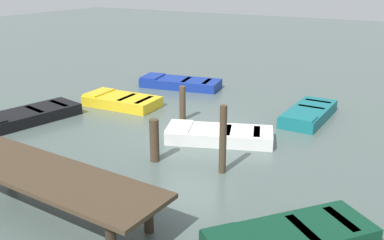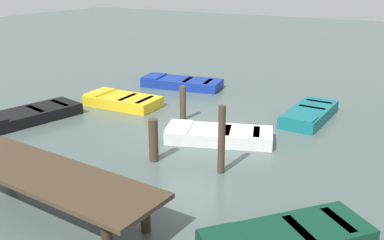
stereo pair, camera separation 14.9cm
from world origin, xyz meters
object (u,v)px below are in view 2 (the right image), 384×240
(rowboat_white, at_px, (218,135))
(mooring_piling_mid_left, at_px, (183,103))
(rowboat_yellow, at_px, (123,101))
(mooring_piling_far_left, at_px, (153,140))
(rowboat_black, at_px, (28,115))
(rowboat_blue, at_px, (181,83))
(rowboat_dark_green, at_px, (286,239))
(mooring_piling_far_right, at_px, (222,140))
(rowboat_teal, at_px, (309,114))
(dock_segment, at_px, (47,177))

(rowboat_white, height_order, mooring_piling_mid_left, mooring_piling_mid_left)
(rowboat_yellow, distance_m, mooring_piling_far_left, 5.62)
(rowboat_yellow, height_order, mooring_piling_mid_left, mooring_piling_mid_left)
(rowboat_yellow, height_order, rowboat_black, same)
(rowboat_blue, xyz_separation_m, mooring_piling_far_left, (-3.70, 7.43, 0.40))
(rowboat_black, xyz_separation_m, rowboat_blue, (-2.21, -6.90, -0.00))
(rowboat_white, relative_size, mooring_piling_mid_left, 2.83)
(rowboat_dark_green, height_order, mooring_piling_far_left, mooring_piling_far_left)
(rowboat_blue, height_order, mooring_piling_far_left, mooring_piling_far_left)
(mooring_piling_far_right, distance_m, mooring_piling_mid_left, 4.51)
(rowboat_black, height_order, mooring_piling_far_left, mooring_piling_far_left)
(rowboat_dark_green, distance_m, rowboat_teal, 8.16)
(rowboat_dark_green, xyz_separation_m, mooring_piling_mid_left, (5.77, -5.59, 0.41))
(rowboat_dark_green, distance_m, rowboat_blue, 12.63)
(rowboat_yellow, bearing_deg, rowboat_blue, -100.47)
(rowboat_black, bearing_deg, rowboat_blue, 174.26)
(rowboat_white, distance_m, mooring_piling_mid_left, 2.44)
(rowboat_white, height_order, mooring_piling_far_left, mooring_piling_far_left)
(rowboat_black, relative_size, mooring_piling_far_right, 2.05)
(mooring_piling_far_left, relative_size, mooring_piling_mid_left, 0.99)
(rowboat_yellow, xyz_separation_m, mooring_piling_far_right, (-6.16, 3.46, 0.72))
(rowboat_yellow, bearing_deg, dock_segment, 114.62)
(dock_segment, xyz_separation_m, rowboat_blue, (3.27, -10.84, -0.62))
(rowboat_yellow, bearing_deg, rowboat_black, 58.72)
(dock_segment, distance_m, rowboat_white, 5.86)
(rowboat_yellow, xyz_separation_m, rowboat_black, (1.73, 3.21, -0.00))
(rowboat_black, xyz_separation_m, mooring_piling_mid_left, (-4.73, -2.96, 0.41))
(rowboat_teal, height_order, mooring_piling_mid_left, mooring_piling_mid_left)
(rowboat_dark_green, distance_m, rowboat_white, 5.72)
(rowboat_dark_green, relative_size, mooring_piling_far_right, 1.79)
(rowboat_dark_green, distance_m, mooring_piling_far_right, 3.61)
(rowboat_teal, bearing_deg, rowboat_dark_green, 14.32)
(rowboat_yellow, relative_size, mooring_piling_far_right, 1.61)
(rowboat_white, distance_m, mooring_piling_far_left, 2.46)
(rowboat_white, xyz_separation_m, mooring_piling_mid_left, (2.07, -1.22, 0.41))
(rowboat_yellow, bearing_deg, mooring_piling_far_right, 147.69)
(rowboat_yellow, distance_m, rowboat_black, 3.65)
(rowboat_dark_green, height_order, mooring_piling_far_right, mooring_piling_far_right)
(rowboat_dark_green, relative_size, mooring_piling_far_left, 2.70)
(dock_segment, distance_m, rowboat_yellow, 8.10)
(dock_segment, height_order, rowboat_dark_green, dock_segment)
(rowboat_white, xyz_separation_m, mooring_piling_far_right, (-1.09, 1.98, 0.72))
(rowboat_black, xyz_separation_m, mooring_piling_far_right, (-7.89, 0.24, 0.72))
(rowboat_yellow, xyz_separation_m, mooring_piling_far_left, (-4.18, 3.74, 0.40))
(dock_segment, bearing_deg, rowboat_dark_green, -162.29)
(dock_segment, xyz_separation_m, rowboat_yellow, (3.75, -7.15, -0.62))
(rowboat_blue, relative_size, mooring_piling_mid_left, 3.05)
(mooring_piling_far_right, height_order, mooring_piling_far_left, mooring_piling_far_right)
(rowboat_black, height_order, mooring_piling_mid_left, mooring_piling_mid_left)
(rowboat_black, relative_size, rowboat_white, 1.08)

